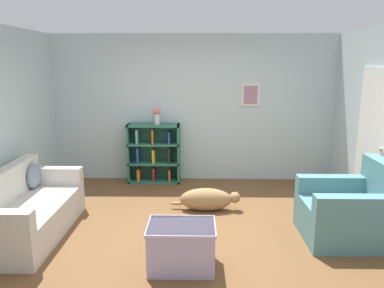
# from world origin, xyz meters

# --- Properties ---
(ground_plane) EXTENTS (14.00, 14.00, 0.00)m
(ground_plane) POSITION_xyz_m (0.00, 0.00, 0.00)
(ground_plane) COLOR brown
(wall_back) EXTENTS (5.60, 0.13, 2.60)m
(wall_back) POSITION_xyz_m (0.00, 2.25, 1.30)
(wall_back) COLOR silver
(wall_back) RESTS_ON ground_plane
(couch) EXTENTS (0.80, 1.76, 0.83)m
(couch) POSITION_xyz_m (-2.04, -0.15, 0.30)
(couch) COLOR beige
(couch) RESTS_ON ground_plane
(bookshelf) EXTENTS (0.92, 0.32, 1.05)m
(bookshelf) POSITION_xyz_m (-0.71, 2.04, 0.52)
(bookshelf) COLOR #2D6B56
(bookshelf) RESTS_ON ground_plane
(recliner_chair) EXTENTS (1.03, 0.92, 0.96)m
(recliner_chair) POSITION_xyz_m (1.94, -0.17, 0.34)
(recliner_chair) COLOR slate
(recliner_chair) RESTS_ON ground_plane
(coffee_table) EXTENTS (0.70, 0.51, 0.48)m
(coffee_table) POSITION_xyz_m (-0.09, -0.87, 0.25)
(coffee_table) COLOR #ADA3CC
(coffee_table) RESTS_ON ground_plane
(dog) EXTENTS (1.03, 0.30, 0.33)m
(dog) POSITION_xyz_m (0.22, 0.69, 0.17)
(dog) COLOR #9E7A4C
(dog) RESTS_ON ground_plane
(vase) EXTENTS (0.12, 0.12, 0.29)m
(vase) POSITION_xyz_m (-0.64, 2.02, 1.21)
(vase) COLOR silver
(vase) RESTS_ON bookshelf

